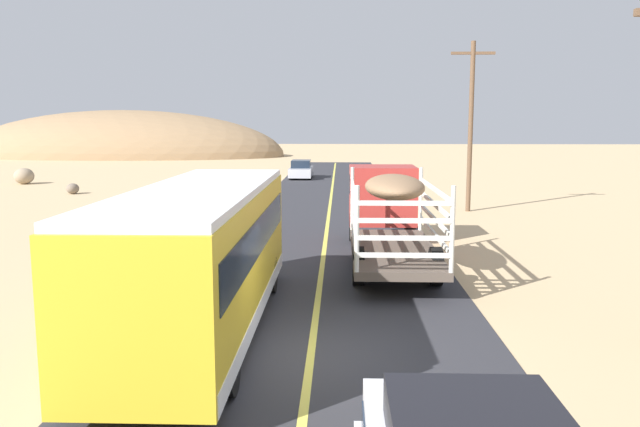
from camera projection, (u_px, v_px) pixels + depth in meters
name	position (u px, v px, depth m)	size (l,w,h in m)	color
ground_plane	(311.00, 355.00, 12.53)	(240.00, 240.00, 0.00)	tan
road_surface	(311.00, 355.00, 12.53)	(8.00, 120.00, 0.02)	#2D2D33
road_centre_line	(311.00, 354.00, 12.53)	(0.16, 117.60, 0.00)	#D8CC4C
livestock_truck	(386.00, 203.00, 22.08)	(2.53, 9.70, 3.02)	#B2332D
bus	(203.00, 255.00, 13.67)	(2.54, 10.00, 3.21)	gold
car_far	(301.00, 170.00, 51.61)	(1.80, 4.40, 1.46)	silver
power_pole_mid	(471.00, 122.00, 32.07)	(2.20, 0.24, 8.61)	brown
boulder_near_shoulder	(73.00, 189.00, 40.49)	(0.77, 0.90, 0.69)	#756656
boulder_mid_field	(24.00, 176.00, 46.86)	(1.43, 1.47, 1.20)	gray
distant_hill	(123.00, 156.00, 84.63)	(43.35, 19.99, 12.28)	#957553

